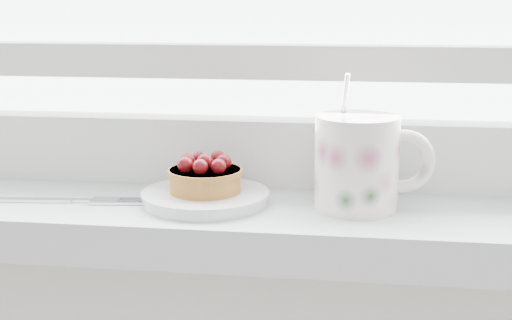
% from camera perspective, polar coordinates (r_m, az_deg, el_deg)
% --- Properties ---
extents(saucer, '(0.12, 0.12, 0.01)m').
position_cam_1_polar(saucer, '(0.69, -4.06, -3.00)').
color(saucer, silver).
rests_on(saucer, windowsill).
extents(raspberry_tart, '(0.07, 0.07, 0.04)m').
position_cam_1_polar(raspberry_tart, '(0.69, -4.09, -1.26)').
color(raspberry_tart, '#935820').
rests_on(raspberry_tart, saucer).
extents(floral_mug, '(0.12, 0.09, 0.13)m').
position_cam_1_polar(floral_mug, '(0.67, 8.31, -0.07)').
color(floral_mug, silver).
rests_on(floral_mug, windowsill).
extents(fork, '(0.18, 0.03, 0.00)m').
position_cam_1_polar(fork, '(0.72, -15.58, -3.12)').
color(fork, silver).
rests_on(fork, windowsill).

